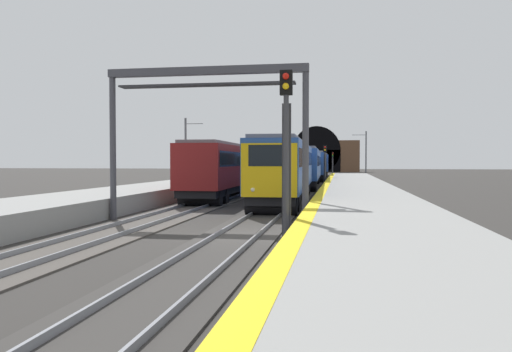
# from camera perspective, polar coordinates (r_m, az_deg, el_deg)

# --- Properties ---
(ground_plane) EXTENTS (320.00, 320.00, 0.00)m
(ground_plane) POSITION_cam_1_polar(r_m,az_deg,el_deg) (17.85, -1.98, -6.97)
(ground_plane) COLOR #302D2B
(platform_right) EXTENTS (112.00, 4.97, 0.97)m
(platform_right) POSITION_cam_1_polar(r_m,az_deg,el_deg) (17.48, 13.47, -5.60)
(platform_right) COLOR gray
(platform_right) RESTS_ON ground_plane
(platform_right_edge_strip) EXTENTS (112.00, 0.50, 0.01)m
(platform_right_edge_strip) POSITION_cam_1_polar(r_m,az_deg,el_deg) (17.41, 6.09, -3.98)
(platform_right_edge_strip) COLOR yellow
(platform_right_edge_strip) RESTS_ON platform_right
(track_main_line) EXTENTS (160.00, 2.78, 0.21)m
(track_main_line) POSITION_cam_1_polar(r_m,az_deg,el_deg) (17.85, -1.98, -6.84)
(track_main_line) COLOR #383533
(track_main_line) RESTS_ON ground_plane
(track_adjacent_line) EXTENTS (160.00, 3.02, 0.21)m
(track_adjacent_line) POSITION_cam_1_polar(r_m,az_deg,el_deg) (19.36, -16.00, -6.23)
(track_adjacent_line) COLOR #4C4742
(track_adjacent_line) RESTS_ON ground_plane
(train_main_approaching) EXTENTS (76.30, 3.20, 4.00)m
(train_main_approaching) POSITION_cam_1_polar(r_m,az_deg,el_deg) (61.49, 6.25, 1.30)
(train_main_approaching) COLOR #264C99
(train_main_approaching) RESTS_ON ground_plane
(train_adjacent_platform) EXTENTS (40.70, 3.07, 4.82)m
(train_adjacent_platform) POSITION_cam_1_polar(r_m,az_deg,el_deg) (48.46, -0.31, 1.21)
(train_adjacent_platform) COLOR maroon
(train_adjacent_platform) RESTS_ON ground_plane
(railway_signal_near) EXTENTS (0.39, 0.38, 5.44)m
(railway_signal_near) POSITION_cam_1_polar(r_m,az_deg,el_deg) (15.36, 3.43, 3.50)
(railway_signal_near) COLOR #38383D
(railway_signal_near) RESTS_ON ground_plane
(railway_signal_mid) EXTENTS (0.39, 0.38, 4.40)m
(railway_signal_mid) POSITION_cam_1_polar(r_m,az_deg,el_deg) (54.50, 7.82, 1.59)
(railway_signal_mid) COLOR #38383D
(railway_signal_mid) RESTS_ON ground_plane
(railway_signal_far) EXTENTS (0.39, 0.38, 4.63)m
(railway_signal_far) POSITION_cam_1_polar(r_m,az_deg,el_deg) (108.71, 8.68, 1.74)
(railway_signal_far) COLOR #38383D
(railway_signal_far) RESTS_ON ground_plane
(overhead_signal_gantry) EXTENTS (0.70, 9.12, 6.87)m
(overhead_signal_gantry) POSITION_cam_1_polar(r_m,az_deg,el_deg) (22.66, -5.69, 8.16)
(overhead_signal_gantry) COLOR #3F3F47
(overhead_signal_gantry) RESTS_ON ground_plane
(tunnel_portal) EXTENTS (3.09, 21.18, 11.86)m
(tunnel_portal) POSITION_cam_1_polar(r_m,az_deg,el_deg) (127.79, 6.89, 2.25)
(tunnel_portal) COLOR brown
(tunnel_portal) RESTS_ON ground_plane
(catenary_mast_near) EXTENTS (0.22, 2.32, 7.56)m
(catenary_mast_near) POSITION_cam_1_polar(r_m,az_deg,el_deg) (83.59, 12.32, 2.48)
(catenary_mast_near) COLOR #595B60
(catenary_mast_near) RESTS_ON ground_plane
(catenary_mast_far) EXTENTS (0.22, 1.99, 7.18)m
(catenary_mast_far) POSITION_cam_1_polar(r_m,az_deg,el_deg) (52.88, -7.94, 2.75)
(catenary_mast_far) COLOR #595B60
(catenary_mast_far) RESTS_ON ground_plane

